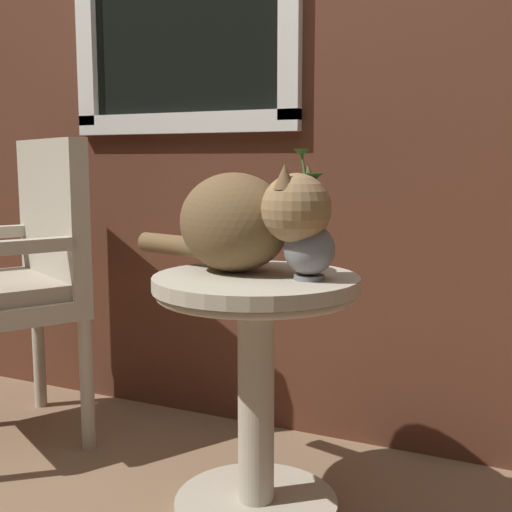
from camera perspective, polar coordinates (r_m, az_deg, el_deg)
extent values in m
cube|color=#562D1E|center=(2.28, 1.43, 17.91)|extent=(4.00, 0.04, 2.60)
cube|color=silver|center=(2.36, -6.26, 11.14)|extent=(0.87, 0.03, 0.07)
cylinder|color=#B2A893|center=(1.89, 0.00, -20.27)|extent=(0.43, 0.43, 0.03)
cylinder|color=#B2A893|center=(1.77, 0.00, -11.81)|extent=(0.09, 0.09, 0.56)
cylinder|color=#B2A893|center=(1.69, 0.00, -2.27)|extent=(0.52, 0.52, 0.03)
torus|color=#B2A893|center=(1.69, 0.00, -3.18)|extent=(0.50, 0.50, 0.02)
cylinder|color=#B2A893|center=(2.64, -17.92, -7.66)|extent=(0.04, 0.04, 0.42)
cylinder|color=#B2A893|center=(2.23, -14.13, -10.48)|extent=(0.04, 0.04, 0.42)
cube|color=#B2A893|center=(2.33, -16.88, 3.33)|extent=(0.47, 0.29, 0.50)
cube|color=#B2A893|center=(2.06, -20.07, 0.68)|extent=(0.25, 0.40, 0.04)
ellipsoid|color=brown|center=(1.73, -1.86, 2.86)|extent=(0.36, 0.32, 0.26)
sphere|color=olive|center=(1.61, 3.42, 4.04)|extent=(0.17, 0.17, 0.17)
cone|color=brown|center=(1.57, 2.43, 6.73)|extent=(0.05, 0.05, 0.06)
cone|color=brown|center=(1.64, 4.41, 6.77)|extent=(0.05, 0.05, 0.06)
cylinder|color=brown|center=(1.89, -6.65, 0.89)|extent=(0.28, 0.12, 0.06)
cylinder|color=slate|center=(1.63, 4.52, -1.81)|extent=(0.07, 0.07, 0.01)
ellipsoid|color=slate|center=(1.62, 4.55, 0.56)|extent=(0.12, 0.12, 0.12)
cylinder|color=slate|center=(1.61, 4.58, 3.06)|extent=(0.07, 0.07, 0.05)
torus|color=slate|center=(1.61, 4.59, 3.90)|extent=(0.09, 0.09, 0.02)
cylinder|color=#2D662D|center=(1.62, 4.78, 5.31)|extent=(0.01, 0.03, 0.08)
cone|color=#2D662D|center=(1.63, 4.98, 6.71)|extent=(0.04, 0.04, 0.02)
cylinder|color=#2D662D|center=(1.63, 4.23, 6.34)|extent=(0.04, 0.03, 0.14)
cone|color=#2D662D|center=(1.64, 3.88, 8.73)|extent=(0.04, 0.04, 0.02)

